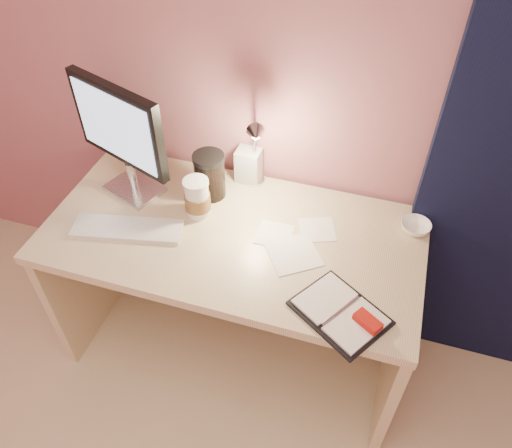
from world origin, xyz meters
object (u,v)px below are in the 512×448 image
(bowl, at_px, (416,227))
(coffee_cup, at_px, (197,199))
(desk, at_px, (240,258))
(planner, at_px, (342,313))
(keyboard, at_px, (128,229))
(product_box, at_px, (249,166))
(lotion_bottle, at_px, (193,202))
(monitor, at_px, (122,131))
(dark_jar, at_px, (210,177))
(desk_lamp, at_px, (239,146))

(bowl, bearing_deg, coffee_cup, -169.21)
(desk, bearing_deg, planner, -35.18)
(keyboard, height_order, product_box, product_box)
(coffee_cup, xyz_separation_m, lotion_bottle, (-0.02, 0.01, -0.03))
(monitor, bearing_deg, coffee_cup, 11.51)
(bowl, height_order, dark_jar, dark_jar)
(dark_jar, height_order, desk_lamp, desk_lamp)
(product_box, bearing_deg, coffee_cup, -114.63)
(monitor, height_order, keyboard, monitor)
(desk, relative_size, bowl, 12.61)
(dark_jar, xyz_separation_m, desk_lamp, (0.11, 0.04, 0.14))
(monitor, xyz_separation_m, planner, (0.91, -0.35, -0.27))
(planner, bearing_deg, dark_jar, 177.57)
(bowl, bearing_deg, monitor, -174.56)
(desk, distance_m, product_box, 0.38)
(product_box, bearing_deg, dark_jar, -130.44)
(bowl, distance_m, dark_jar, 0.80)
(desk, bearing_deg, lotion_bottle, -177.26)
(product_box, bearing_deg, monitor, -153.09)
(desk, distance_m, desk_lamp, 0.48)
(desk, bearing_deg, bowl, 12.13)
(planner, height_order, bowl, planner)
(dark_jar, bearing_deg, monitor, -166.64)
(lotion_bottle, bearing_deg, product_box, 59.46)
(keyboard, relative_size, dark_jar, 2.40)
(lotion_bottle, bearing_deg, dark_jar, 75.82)
(monitor, bearing_deg, desk_lamp, 36.01)
(desk_lamp, bearing_deg, keyboard, -155.03)
(planner, xyz_separation_m, bowl, (0.19, 0.46, 0.01))
(monitor, height_order, dark_jar, monitor)
(bowl, bearing_deg, desk, -167.87)
(dark_jar, xyz_separation_m, product_box, (0.12, 0.13, -0.01))
(monitor, bearing_deg, product_box, 46.58)
(planner, height_order, coffee_cup, coffee_cup)
(bowl, relative_size, desk_lamp, 0.31)
(coffee_cup, xyz_separation_m, product_box, (0.12, 0.25, -0.00))
(monitor, distance_m, keyboard, 0.36)
(keyboard, bearing_deg, planner, -21.66)
(lotion_bottle, bearing_deg, desk, 2.74)
(lotion_bottle, xyz_separation_m, dark_jar, (0.03, 0.11, 0.04))
(lotion_bottle, bearing_deg, desk_lamp, 48.06)
(bowl, distance_m, lotion_bottle, 0.84)
(product_box, bearing_deg, planner, -47.56)
(monitor, relative_size, coffee_cup, 2.97)
(bowl, bearing_deg, planner, -112.45)
(desk, bearing_deg, keyboard, -154.25)
(monitor, distance_m, bowl, 1.14)
(desk, height_order, planner, planner)
(lotion_bottle, height_order, desk_lamp, desk_lamp)
(bowl, distance_m, product_box, 0.69)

